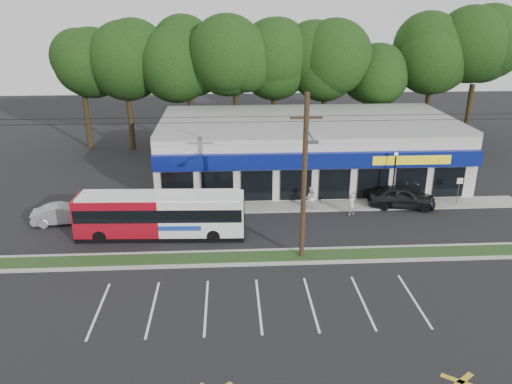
{
  "coord_description": "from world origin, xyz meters",
  "views": [
    {
      "loc": [
        -1.28,
        -25.78,
        14.48
      ],
      "look_at": [
        0.46,
        5.0,
        2.78
      ],
      "focal_mm": 35.0,
      "sensor_mm": 36.0,
      "label": 1
    }
  ],
  "objects_px": {
    "metrobus": "(161,214)",
    "car_dark": "(402,197)",
    "lamp_post": "(394,173)",
    "pedestrian_b": "(310,198)",
    "utility_pole": "(302,173)",
    "sign_post": "(459,186)",
    "pedestrian_a": "(352,204)",
    "car_silver": "(63,214)"
  },
  "relations": [
    {
      "from": "car_silver",
      "to": "pedestrian_b",
      "type": "bearing_deg",
      "value": -94.44
    },
    {
      "from": "lamp_post",
      "to": "sign_post",
      "type": "xyz_separation_m",
      "value": [
        5.0,
        -0.23,
        -1.12
      ]
    },
    {
      "from": "lamp_post",
      "to": "sign_post",
      "type": "relative_size",
      "value": 1.91
    },
    {
      "from": "metrobus",
      "to": "car_dark",
      "type": "relative_size",
      "value": 2.23
    },
    {
      "from": "sign_post",
      "to": "car_dark",
      "type": "xyz_separation_m",
      "value": [
        -4.36,
        -0.07,
        -0.71
      ]
    },
    {
      "from": "lamp_post",
      "to": "sign_post",
      "type": "distance_m",
      "value": 5.13
    },
    {
      "from": "utility_pole",
      "to": "car_dark",
      "type": "bearing_deg",
      "value": 40.68
    },
    {
      "from": "utility_pole",
      "to": "pedestrian_a",
      "type": "xyz_separation_m",
      "value": [
        4.7,
        6.34,
        -4.6
      ]
    },
    {
      "from": "car_silver",
      "to": "metrobus",
      "type": "bearing_deg",
      "value": -118.51
    },
    {
      "from": "utility_pole",
      "to": "sign_post",
      "type": "xyz_separation_m",
      "value": [
        13.17,
        7.65,
        -3.86
      ]
    },
    {
      "from": "metrobus",
      "to": "car_silver",
      "type": "distance_m",
      "value": 7.58
    },
    {
      "from": "utility_pole",
      "to": "pedestrian_b",
      "type": "xyz_separation_m",
      "value": [
        1.88,
        7.57,
        -4.52
      ]
    },
    {
      "from": "sign_post",
      "to": "pedestrian_b",
      "type": "relative_size",
      "value": 1.25
    },
    {
      "from": "sign_post",
      "to": "pedestrian_b",
      "type": "height_order",
      "value": "sign_post"
    },
    {
      "from": "lamp_post",
      "to": "car_silver",
      "type": "xyz_separation_m",
      "value": [
        -23.94,
        -1.84,
        -1.98
      ]
    },
    {
      "from": "utility_pole",
      "to": "sign_post",
      "type": "bearing_deg",
      "value": 30.15
    },
    {
      "from": "lamp_post",
      "to": "sign_post",
      "type": "bearing_deg",
      "value": -2.58
    },
    {
      "from": "sign_post",
      "to": "lamp_post",
      "type": "bearing_deg",
      "value": 177.42
    },
    {
      "from": "pedestrian_a",
      "to": "utility_pole",
      "type": "bearing_deg",
      "value": 24.44
    },
    {
      "from": "utility_pole",
      "to": "car_dark",
      "type": "relative_size",
      "value": 10.11
    },
    {
      "from": "metrobus",
      "to": "car_dark",
      "type": "height_order",
      "value": "metrobus"
    },
    {
      "from": "sign_post",
      "to": "car_silver",
      "type": "height_order",
      "value": "sign_post"
    },
    {
      "from": "metrobus",
      "to": "pedestrian_a",
      "type": "height_order",
      "value": "metrobus"
    },
    {
      "from": "car_silver",
      "to": "pedestrian_b",
      "type": "distance_m",
      "value": 17.72
    },
    {
      "from": "utility_pole",
      "to": "metrobus",
      "type": "xyz_separation_m",
      "value": [
        -8.66,
        3.57,
        -3.86
      ]
    },
    {
      "from": "utility_pole",
      "to": "lamp_post",
      "type": "bearing_deg",
      "value": 43.95
    },
    {
      "from": "lamp_post",
      "to": "car_dark",
      "type": "relative_size",
      "value": 0.86
    },
    {
      "from": "car_dark",
      "to": "pedestrian_b",
      "type": "xyz_separation_m",
      "value": [
        -6.94,
        0.0,
        0.05
      ]
    },
    {
      "from": "utility_pole",
      "to": "pedestrian_b",
      "type": "height_order",
      "value": "utility_pole"
    },
    {
      "from": "lamp_post",
      "to": "car_dark",
      "type": "height_order",
      "value": "lamp_post"
    },
    {
      "from": "car_dark",
      "to": "car_silver",
      "type": "relative_size",
      "value": 1.18
    },
    {
      "from": "utility_pole",
      "to": "car_silver",
      "type": "distance_m",
      "value": 17.54
    },
    {
      "from": "car_dark",
      "to": "pedestrian_a",
      "type": "distance_m",
      "value": 4.29
    },
    {
      "from": "utility_pole",
      "to": "car_silver",
      "type": "relative_size",
      "value": 11.98
    },
    {
      "from": "car_dark",
      "to": "sign_post",
      "type": "bearing_deg",
      "value": -78.77
    },
    {
      "from": "car_dark",
      "to": "metrobus",
      "type": "bearing_deg",
      "value": 113.14
    },
    {
      "from": "sign_post",
      "to": "metrobus",
      "type": "relative_size",
      "value": 0.2
    },
    {
      "from": "metrobus",
      "to": "car_silver",
      "type": "height_order",
      "value": "metrobus"
    },
    {
      "from": "lamp_post",
      "to": "pedestrian_b",
      "type": "bearing_deg",
      "value": -177.27
    },
    {
      "from": "utility_pole",
      "to": "car_dark",
      "type": "xyz_separation_m",
      "value": [
        8.81,
        7.57,
        -4.57
      ]
    },
    {
      "from": "sign_post",
      "to": "pedestrian_a",
      "type": "relative_size",
      "value": 1.36
    },
    {
      "from": "metrobus",
      "to": "pedestrian_b",
      "type": "relative_size",
      "value": 6.19
    }
  ]
}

